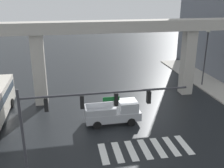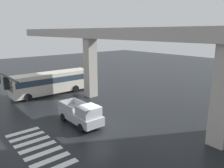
{
  "view_description": "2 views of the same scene",
  "coord_description": "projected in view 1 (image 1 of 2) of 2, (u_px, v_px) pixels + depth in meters",
  "views": [
    {
      "loc": [
        -5.81,
        -22.21,
        11.59
      ],
      "look_at": [
        -0.91,
        3.51,
        2.33
      ],
      "focal_mm": 41.44,
      "sensor_mm": 36.0,
      "label": 1
    },
    {
      "loc": [
        14.97,
        -10.89,
        8.46
      ],
      "look_at": [
        -1.6,
        3.04,
        3.25
      ],
      "focal_mm": 35.17,
      "sensor_mm": 36.0,
      "label": 2
    }
  ],
  "objects": [
    {
      "name": "ground_plane",
      "position": [
        128.0,
        117.0,
        25.46
      ],
      "size": [
        120.0,
        120.0,
        0.0
      ],
      "primitive_type": "plane",
      "color": "black"
    },
    {
      "name": "pickup_truck",
      "position": [
        116.0,
        113.0,
        24.14
      ],
      "size": [
        5.1,
        2.09,
        2.08
      ],
      "color": "#A8AAAF",
      "rests_on": "ground"
    },
    {
      "name": "crosswalk_stripes",
      "position": [
        145.0,
        149.0,
        20.28
      ],
      "size": [
        7.15,
        2.8,
        0.01
      ],
      "color": "silver",
      "rests_on": "ground"
    },
    {
      "name": "traffic_signal_mast",
      "position": [
        80.0,
        108.0,
        16.4
      ],
      "size": [
        10.89,
        0.32,
        6.2
      ],
      "color": "#38383D",
      "rests_on": "ground"
    },
    {
      "name": "street_lamp_mid_block",
      "position": [
        206.0,
        52.0,
        32.6
      ],
      "size": [
        0.44,
        0.7,
        7.24
      ],
      "color": "#38383D",
      "rests_on": "ground"
    },
    {
      "name": "elevated_overpass",
      "position": [
        117.0,
        33.0,
        27.72
      ],
      "size": [
        56.26,
        1.94,
        8.82
      ],
      "color": "#ADA89E",
      "rests_on": "ground"
    }
  ]
}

